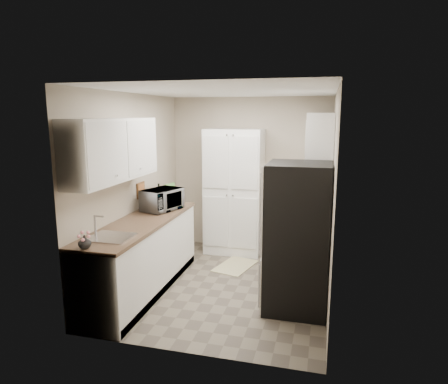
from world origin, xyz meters
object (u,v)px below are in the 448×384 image
(electric_range, at_px, (304,247))
(toaster_oven, at_px, (307,195))
(microwave, at_px, (162,200))
(pantry_cabinet, at_px, (234,192))
(refrigerator, at_px, (298,237))
(wine_bottle, at_px, (159,195))

(electric_range, relative_size, toaster_oven, 3.40)
(microwave, bearing_deg, toaster_oven, -41.76)
(pantry_cabinet, height_order, refrigerator, pantry_cabinet)
(electric_range, relative_size, wine_bottle, 3.91)
(electric_range, height_order, wine_bottle, wine_bottle)
(microwave, bearing_deg, electric_range, -64.37)
(electric_range, height_order, toaster_oven, electric_range)
(microwave, distance_m, toaster_oven, 2.18)
(pantry_cabinet, bearing_deg, refrigerator, -56.54)
(wine_bottle, bearing_deg, pantry_cabinet, 43.01)
(toaster_oven, bearing_deg, pantry_cabinet, -159.43)
(electric_range, xyz_separation_m, microwave, (-1.93, -0.22, 0.59))
(wine_bottle, height_order, toaster_oven, wine_bottle)
(pantry_cabinet, xyz_separation_m, wine_bottle, (-0.93, -0.86, 0.06))
(pantry_cabinet, xyz_separation_m, refrigerator, (1.14, -1.73, -0.15))
(wine_bottle, bearing_deg, toaster_oven, 20.62)
(pantry_cabinet, bearing_deg, toaster_oven, -4.12)
(electric_range, bearing_deg, refrigerator, -92.48)
(electric_range, distance_m, wine_bottle, 2.18)
(electric_range, bearing_deg, toaster_oven, 91.75)
(refrigerator, xyz_separation_m, wine_bottle, (-2.07, 0.86, 0.21))
(microwave, relative_size, toaster_oven, 1.61)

